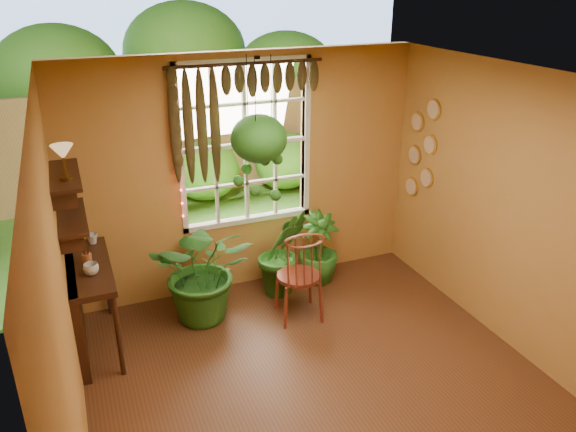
% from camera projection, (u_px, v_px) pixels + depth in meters
% --- Properties ---
extents(floor, '(4.50, 4.50, 0.00)m').
position_uv_depth(floor, '(332.00, 400.00, 4.89)').
color(floor, '#532D17').
rests_on(floor, ground).
extents(ceiling, '(4.50, 4.50, 0.00)m').
position_uv_depth(ceiling, '(344.00, 88.00, 3.83)').
color(ceiling, silver).
rests_on(ceiling, wall_back).
extents(wall_back, '(4.00, 0.00, 4.00)m').
position_uv_depth(wall_back, '(247.00, 175.00, 6.27)').
color(wall_back, '#BD8040').
rests_on(wall_back, floor).
extents(wall_left, '(0.00, 4.50, 4.50)m').
position_uv_depth(wall_left, '(64.00, 317.00, 3.67)').
color(wall_left, '#BD8040').
rests_on(wall_left, floor).
extents(wall_right, '(0.00, 4.50, 4.50)m').
position_uv_depth(wall_right, '(536.00, 224.00, 5.05)').
color(wall_right, '#BD8040').
rests_on(wall_right, floor).
extents(window, '(1.52, 0.10, 1.86)m').
position_uv_depth(window, '(245.00, 144.00, 6.16)').
color(window, white).
rests_on(window, wall_back).
extents(valance_vine, '(1.70, 0.12, 1.10)m').
position_uv_depth(valance_vine, '(239.00, 94.00, 5.80)').
color(valance_vine, '#34170E').
rests_on(valance_vine, window).
extents(string_lights, '(0.03, 0.03, 1.54)m').
position_uv_depth(string_lights, '(178.00, 150.00, 5.80)').
color(string_lights, '#FF2633').
rests_on(string_lights, window).
extents(wall_plates, '(0.04, 0.32, 1.10)m').
position_uv_depth(wall_plates, '(422.00, 150.00, 6.49)').
color(wall_plates, beige).
rests_on(wall_plates, wall_right).
extents(counter_ledge, '(0.40, 1.20, 0.90)m').
position_uv_depth(counter_ledge, '(81.00, 299.00, 5.38)').
color(counter_ledge, '#34170E').
rests_on(counter_ledge, floor).
extents(shelf_lower, '(0.25, 0.90, 0.04)m').
position_uv_depth(shelf_lower, '(72.00, 218.00, 5.05)').
color(shelf_lower, '#34170E').
rests_on(shelf_lower, wall_left).
extents(shelf_upper, '(0.25, 0.90, 0.04)m').
position_uv_depth(shelf_upper, '(65.00, 176.00, 4.90)').
color(shelf_upper, '#34170E').
rests_on(shelf_upper, wall_left).
extents(backyard, '(14.00, 10.00, 12.00)m').
position_uv_depth(backyard, '(181.00, 101.00, 10.32)').
color(backyard, '#29601B').
rests_on(backyard, ground).
extents(windsor_chair, '(0.51, 0.54, 1.23)m').
position_uv_depth(windsor_chair, '(299.00, 288.00, 5.95)').
color(windsor_chair, maroon).
rests_on(windsor_chair, floor).
extents(potted_plant_left, '(1.27, 1.17, 1.16)m').
position_uv_depth(potted_plant_left, '(204.00, 270.00, 5.86)').
color(potted_plant_left, '#144E17').
rests_on(potted_plant_left, floor).
extents(potted_plant_mid, '(0.60, 0.50, 1.05)m').
position_uv_depth(potted_plant_mid, '(283.00, 252.00, 6.36)').
color(potted_plant_mid, '#144E17').
rests_on(potted_plant_mid, floor).
extents(potted_plant_right, '(0.55, 0.55, 0.86)m').
position_uv_depth(potted_plant_right, '(318.00, 248.00, 6.66)').
color(potted_plant_right, '#144E17').
rests_on(potted_plant_right, floor).
extents(hanging_basket, '(0.59, 0.59, 1.48)m').
position_uv_depth(hanging_basket, '(259.00, 144.00, 5.76)').
color(hanging_basket, black).
rests_on(hanging_basket, ceiling).
extents(cup_a, '(0.15, 0.15, 0.11)m').
position_uv_depth(cup_a, '(91.00, 269.00, 5.09)').
color(cup_a, silver).
rests_on(cup_a, counter_ledge).
extents(cup_b, '(0.14, 0.14, 0.10)m').
position_uv_depth(cup_b, '(92.00, 239.00, 5.68)').
color(cup_b, beige).
rests_on(cup_b, counter_ledge).
extents(brush_jar, '(0.09, 0.09, 0.33)m').
position_uv_depth(brush_jar, '(86.00, 252.00, 5.24)').
color(brush_jar, brown).
rests_on(brush_jar, counter_ledge).
extents(shelf_vase, '(0.13, 0.13, 0.13)m').
position_uv_depth(shelf_vase, '(70.00, 199.00, 5.25)').
color(shelf_vase, '#B2AD99').
rests_on(shelf_vase, shelf_lower).
extents(tiffany_lamp, '(0.18, 0.18, 0.31)m').
position_uv_depth(tiffany_lamp, '(63.00, 154.00, 4.64)').
color(tiffany_lamp, '#523917').
rests_on(tiffany_lamp, shelf_upper).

